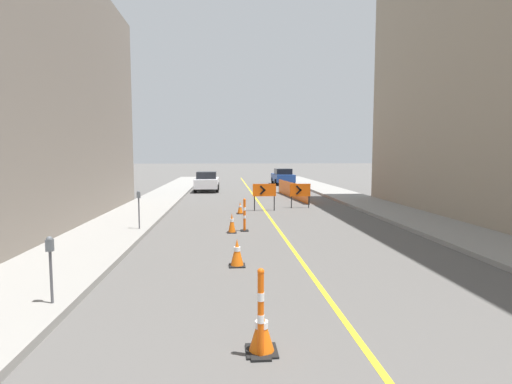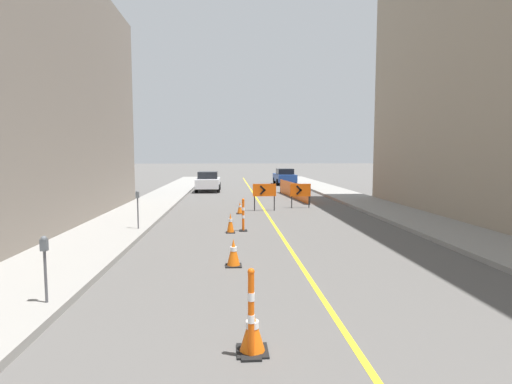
{
  "view_description": "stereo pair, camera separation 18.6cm",
  "coord_description": "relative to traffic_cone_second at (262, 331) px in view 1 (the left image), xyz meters",
  "views": [
    {
      "loc": [
        -2.06,
        2.65,
        2.87
      ],
      "look_at": [
        -0.47,
        23.05,
        1.0
      ],
      "focal_mm": 28.0,
      "sensor_mm": 36.0,
      "label": 1
    },
    {
      "loc": [
        -1.87,
        2.64,
        2.87
      ],
      "look_at": [
        -0.47,
        23.05,
        1.0
      ],
      "focal_mm": 28.0,
      "sensor_mm": 36.0,
      "label": 2
    }
  ],
  "objects": [
    {
      "name": "lane_stripe",
      "position": [
        1.54,
        19.02,
        -0.32
      ],
      "size": [
        0.12,
        54.51,
        0.01
      ],
      "color": "gold",
      "rests_on": "ground_plane"
    },
    {
      "name": "sidewalk_left",
      "position": [
        -4.76,
        19.02,
        -0.25
      ],
      "size": [
        2.8,
        54.51,
        0.16
      ],
      "color": "gray",
      "rests_on": "ground_plane"
    },
    {
      "name": "sidewalk_right",
      "position": [
        7.85,
        19.02,
        -0.25
      ],
      "size": [
        2.8,
        54.51,
        0.16
      ],
      "color": "gray",
      "rests_on": "ground_plane"
    },
    {
      "name": "traffic_cone_second",
      "position": [
        0.0,
        0.0,
        0.0
      ],
      "size": [
        0.46,
        0.46,
        0.66
      ],
      "color": "black",
      "rests_on": "ground_plane"
    },
    {
      "name": "traffic_cone_third",
      "position": [
        -0.22,
        4.59,
        0.03
      ],
      "size": [
        0.42,
        0.42,
        0.72
      ],
      "color": "black",
      "rests_on": "ground_plane"
    },
    {
      "name": "traffic_cone_fourth",
      "position": [
        -0.27,
        9.12,
        0.04
      ],
      "size": [
        0.34,
        0.34,
        0.74
      ],
      "color": "black",
      "rests_on": "ground_plane"
    },
    {
      "name": "traffic_cone_fifth",
      "position": [
        0.22,
        13.97,
        -0.03
      ],
      "size": [
        0.34,
        0.34,
        0.59
      ],
      "color": "black",
      "rests_on": "ground_plane"
    },
    {
      "name": "delineator_post_front",
      "position": [
        -0.03,
        -0.15,
        0.24
      ],
      "size": [
        0.29,
        0.29,
        1.3
      ],
      "color": "black",
      "rests_on": "ground_plane"
    },
    {
      "name": "delineator_post_rear",
      "position": [
        0.21,
        9.42,
        0.22
      ],
      "size": [
        0.3,
        0.3,
        1.25
      ],
      "color": "black",
      "rests_on": "ground_plane"
    },
    {
      "name": "arrow_barricade_primary",
      "position": [
        1.53,
        15.02,
        0.69
      ],
      "size": [
        1.22,
        0.11,
        1.41
      ],
      "rotation": [
        0.0,
        0.0,
        0.04
      ],
      "color": "#EF560C",
      "rests_on": "ground_plane"
    },
    {
      "name": "arrow_barricade_secondary",
      "position": [
        3.59,
        15.93,
        0.61
      ],
      "size": [
        1.13,
        0.08,
        1.34
      ],
      "rotation": [
        0.0,
        0.0,
        0.0
      ],
      "color": "#EF560C",
      "rests_on": "ground_plane"
    },
    {
      "name": "safety_mesh_fence",
      "position": [
        4.05,
        21.28,
        0.19
      ],
      "size": [
        0.74,
        8.11,
        1.03
      ],
      "rotation": [
        0.0,
        0.0,
        1.66
      ],
      "color": "#EF560C",
      "rests_on": "ground_plane"
    },
    {
      "name": "parked_car_curb_near",
      "position": [
        -1.98,
        26.75,
        0.47
      ],
      "size": [
        1.94,
        4.32,
        1.59
      ],
      "rotation": [
        0.0,
        0.0,
        -0.01
      ],
      "color": "silver",
      "rests_on": "ground_plane"
    },
    {
      "name": "parked_car_curb_mid",
      "position": [
        5.23,
        33.78,
        0.47
      ],
      "size": [
        1.94,
        4.33,
        1.59
      ],
      "rotation": [
        0.0,
        0.0,
        0.02
      ],
      "color": "navy",
      "rests_on": "ground_plane"
    },
    {
      "name": "parking_meter_near_curb",
      "position": [
        -3.71,
        1.83,
        0.72
      ],
      "size": [
        0.12,
        0.11,
        1.25
      ],
      "color": "#4C4C51",
      "rests_on": "sidewalk_left"
    },
    {
      "name": "parking_meter_far_curb",
      "position": [
        -3.71,
        9.38,
        0.83
      ],
      "size": [
        0.12,
        0.11,
        1.42
      ],
      "color": "#4C4C51",
      "rests_on": "sidewalk_left"
    }
  ]
}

